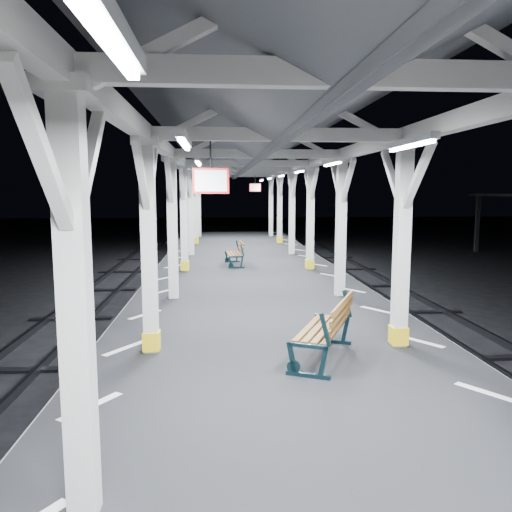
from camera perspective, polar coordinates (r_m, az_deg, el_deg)
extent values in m
plane|color=black|center=(6.80, 4.54, -23.84)|extent=(120.00, 120.00, 0.00)
cube|color=black|center=(6.55, 4.59, -20.10)|extent=(6.00, 50.00, 1.00)
cube|color=silver|center=(6.45, -18.33, -15.99)|extent=(1.00, 48.00, 0.01)
cube|color=silver|center=(7.12, 25.16, -14.05)|extent=(1.00, 48.00, 0.01)
cube|color=silver|center=(4.00, -19.89, -6.46)|extent=(0.22, 0.22, 3.20)
cube|color=silver|center=(3.95, -21.01, 17.61)|extent=(0.40, 0.40, 0.12)
cube|color=silver|center=(4.42, -18.64, 9.92)|extent=(0.10, 0.99, 0.99)
cube|color=silver|center=(3.37, -23.30, 10.59)|extent=(0.10, 0.99, 0.99)
cube|color=silver|center=(7.86, -12.13, 0.51)|extent=(0.22, 0.22, 3.20)
cube|color=silver|center=(7.84, -12.47, 12.64)|extent=(0.40, 0.40, 0.12)
cube|color=yellow|center=(8.16, -11.85, -9.44)|extent=(0.26, 0.26, 0.30)
cube|color=silver|center=(8.36, -11.83, 8.82)|extent=(0.10, 0.99, 0.99)
cube|color=silver|center=(7.27, -12.97, 9.02)|extent=(0.10, 0.99, 0.99)
cube|color=silver|center=(11.82, -9.52, 2.86)|extent=(0.22, 0.22, 3.20)
cube|color=silver|center=(11.81, -9.70, 10.92)|extent=(0.40, 0.40, 0.12)
cube|color=silver|center=(12.33, -9.41, 8.40)|extent=(0.10, 0.99, 0.99)
cube|color=silver|center=(11.24, -9.90, 8.49)|extent=(0.10, 0.99, 0.99)
cube|color=silver|center=(15.80, -8.22, 4.03)|extent=(0.22, 0.22, 3.20)
cube|color=silver|center=(15.79, -8.34, 10.05)|extent=(0.40, 0.40, 0.12)
cube|color=yellow|center=(15.95, -8.13, -1.07)|extent=(0.26, 0.26, 0.30)
cube|color=silver|center=(16.32, -8.17, 8.18)|extent=(0.10, 0.99, 0.99)
cube|color=silver|center=(15.22, -8.45, 8.23)|extent=(0.10, 0.99, 0.99)
cube|color=silver|center=(19.79, -7.45, 4.72)|extent=(0.22, 0.22, 3.20)
cube|color=silver|center=(19.78, -7.53, 9.53)|extent=(0.40, 0.40, 0.12)
cube|color=silver|center=(20.31, -7.42, 8.04)|extent=(0.10, 0.99, 0.99)
cube|color=silver|center=(19.22, -7.59, 8.07)|extent=(0.10, 0.99, 0.99)
cube|color=silver|center=(23.78, -6.93, 5.19)|extent=(0.22, 0.22, 3.20)
cube|color=silver|center=(23.77, -6.99, 9.19)|extent=(0.40, 0.40, 0.12)
cube|color=yellow|center=(23.88, -6.88, 1.78)|extent=(0.26, 0.26, 0.30)
cube|color=silver|center=(24.31, -6.91, 7.95)|extent=(0.10, 0.99, 0.99)
cube|color=silver|center=(23.21, -7.04, 7.97)|extent=(0.10, 0.99, 0.99)
cube|color=silver|center=(27.77, -6.56, 5.52)|extent=(0.22, 0.22, 3.20)
cube|color=silver|center=(27.77, -6.61, 8.94)|extent=(0.40, 0.40, 0.12)
cube|color=silver|center=(28.31, -6.55, 7.88)|extent=(0.10, 0.99, 0.99)
cube|color=silver|center=(27.21, -6.64, 7.90)|extent=(0.10, 0.99, 0.99)
cube|color=silver|center=(8.32, 16.31, 0.75)|extent=(0.22, 0.22, 3.20)
cube|color=silver|center=(8.30, 16.73, 12.21)|extent=(0.40, 0.40, 0.12)
cube|color=yellow|center=(8.60, 15.96, -8.69)|extent=(0.26, 0.26, 0.30)
cube|color=silver|center=(8.79, 15.31, 8.64)|extent=(0.10, 0.99, 0.99)
cube|color=silver|center=(7.76, 18.06, 8.73)|extent=(0.10, 0.99, 0.99)
cube|color=silver|center=(12.13, 9.67, 2.97)|extent=(0.22, 0.22, 3.20)
cube|color=silver|center=(12.12, 9.85, 10.82)|extent=(0.40, 0.40, 0.12)
cube|color=silver|center=(12.63, 9.18, 8.38)|extent=(0.10, 0.99, 0.99)
cube|color=silver|center=(11.56, 10.46, 8.44)|extent=(0.10, 0.99, 0.99)
cube|color=silver|center=(16.03, 6.23, 4.11)|extent=(0.22, 0.22, 3.20)
cube|color=silver|center=(16.02, 6.31, 10.05)|extent=(0.40, 0.40, 0.12)
cube|color=yellow|center=(16.18, 6.15, -0.92)|extent=(0.26, 0.26, 0.30)
cube|color=silver|center=(16.55, 5.93, 8.20)|extent=(0.10, 0.99, 0.99)
cube|color=silver|center=(15.47, 6.66, 8.24)|extent=(0.10, 0.99, 0.99)
cube|color=silver|center=(19.97, 4.13, 4.79)|extent=(0.22, 0.22, 3.20)
cube|color=silver|center=(19.96, 4.17, 9.56)|extent=(0.40, 0.40, 0.12)
cube|color=silver|center=(20.50, 3.93, 8.08)|extent=(0.10, 0.99, 0.99)
cube|color=silver|center=(19.41, 4.40, 8.11)|extent=(0.10, 0.99, 0.99)
cube|color=silver|center=(23.93, 2.72, 5.25)|extent=(0.22, 0.22, 3.20)
cube|color=silver|center=(23.93, 2.75, 9.22)|extent=(0.40, 0.40, 0.12)
cube|color=yellow|center=(24.03, 2.70, 1.86)|extent=(0.26, 0.26, 0.30)
cube|color=silver|center=(24.46, 2.58, 7.99)|extent=(0.10, 0.99, 0.99)
cube|color=silver|center=(23.37, 2.91, 8.01)|extent=(0.10, 0.99, 0.99)
cube|color=silver|center=(27.90, 1.71, 5.57)|extent=(0.22, 0.22, 3.20)
cube|color=silver|center=(27.90, 1.73, 8.98)|extent=(0.40, 0.40, 0.12)
cube|color=silver|center=(28.44, 1.61, 7.92)|extent=(0.10, 0.99, 0.99)
cube|color=silver|center=(27.34, 1.85, 7.94)|extent=(0.10, 0.99, 0.99)
cube|color=silver|center=(5.90, -15.32, 15.49)|extent=(0.18, 48.00, 0.24)
cube|color=silver|center=(6.49, 23.29, 14.39)|extent=(0.18, 48.00, 0.24)
cube|color=silver|center=(3.94, 9.99, 19.80)|extent=(4.20, 0.14, 0.20)
cube|color=silver|center=(7.84, 2.58, 13.69)|extent=(4.20, 0.14, 0.20)
cube|color=silver|center=(11.80, 0.20, 11.61)|extent=(4.20, 0.14, 0.20)
cube|color=silver|center=(15.79, -0.96, 10.56)|extent=(4.20, 0.14, 0.20)
cube|color=silver|center=(19.78, -1.65, 9.94)|extent=(4.20, 0.14, 0.20)
cube|color=silver|center=(23.77, -2.11, 9.53)|extent=(4.20, 0.14, 0.20)
cube|color=silver|center=(27.76, -2.43, 9.23)|extent=(4.20, 0.14, 0.20)
cube|color=silver|center=(6.07, 5.11, 24.38)|extent=(0.16, 48.00, 0.20)
cube|color=#4D5054|center=(5.91, -8.37, 20.98)|extent=(2.80, 49.00, 1.45)
cube|color=#4D5054|center=(6.31, 17.55, 19.86)|extent=(2.80, 49.00, 1.45)
cube|color=silver|center=(1.86, -17.29, 24.90)|extent=(0.10, 1.35, 0.08)
cube|color=white|center=(1.85, -17.23, 23.43)|extent=(0.05, 1.25, 0.05)
cube|color=silver|center=(5.78, -8.21, 13.05)|extent=(0.10, 1.35, 0.08)
cube|color=white|center=(5.77, -8.20, 12.56)|extent=(0.05, 1.25, 0.05)
cube|color=silver|center=(9.76, -6.62, 10.77)|extent=(0.10, 1.35, 0.08)
cube|color=white|center=(9.76, -6.61, 10.48)|extent=(0.05, 1.25, 0.05)
cube|color=silver|center=(13.75, -5.95, 9.81)|extent=(0.10, 1.35, 0.08)
cube|color=white|center=(13.75, -5.95, 9.61)|extent=(0.05, 1.25, 0.05)
cube|color=silver|center=(17.75, -5.59, 9.29)|extent=(0.10, 1.35, 0.08)
cube|color=white|center=(17.75, -5.59, 9.12)|extent=(0.05, 1.25, 0.05)
cube|color=silver|center=(21.75, -5.36, 8.95)|extent=(0.10, 1.35, 0.08)
cube|color=white|center=(21.74, -5.36, 8.82)|extent=(0.05, 1.25, 0.05)
cube|color=silver|center=(25.74, -5.21, 8.72)|extent=(0.10, 1.35, 0.08)
cube|color=white|center=(25.74, -5.21, 8.61)|extent=(0.05, 1.25, 0.05)
cube|color=silver|center=(6.18, 17.25, 12.43)|extent=(0.10, 1.35, 0.08)
cube|color=white|center=(6.17, 17.23, 11.97)|extent=(0.05, 1.25, 0.05)
cube|color=silver|center=(10.00, 8.71, 10.66)|extent=(0.10, 1.35, 0.08)
cube|color=white|center=(10.00, 8.70, 10.37)|extent=(0.05, 1.25, 0.05)
cube|color=silver|center=(13.93, 4.96, 9.80)|extent=(0.10, 1.35, 0.08)
cube|color=white|center=(13.92, 4.96, 9.59)|extent=(0.05, 1.25, 0.05)
cube|color=silver|center=(17.88, 2.88, 9.30)|extent=(0.10, 1.35, 0.08)
cube|color=white|center=(17.88, 2.88, 9.14)|extent=(0.05, 1.25, 0.05)
cube|color=silver|center=(21.86, 1.55, 8.97)|extent=(0.10, 1.35, 0.08)
cube|color=white|center=(21.86, 1.55, 8.84)|extent=(0.05, 1.25, 0.05)
cube|color=silver|center=(25.84, 0.64, 8.75)|extent=(0.10, 1.35, 0.08)
cube|color=white|center=(25.84, 0.64, 8.64)|extent=(0.05, 1.25, 0.05)
cylinder|color=black|center=(6.97, -5.21, 11.47)|extent=(0.02, 0.02, 0.36)
cube|color=red|center=(6.96, -5.18, 8.55)|extent=(0.50, 0.03, 0.35)
cube|color=white|center=(6.96, -5.18, 8.55)|extent=(0.44, 0.04, 0.29)
cylinder|color=black|center=(22.18, -0.10, 8.75)|extent=(0.02, 0.02, 0.36)
cube|color=red|center=(22.18, -0.10, 7.83)|extent=(0.50, 0.03, 0.35)
cube|color=white|center=(22.18, -0.10, 7.83)|extent=(0.44, 0.05, 0.29)
cube|color=black|center=(31.55, 23.97, 3.42)|extent=(0.20, 0.20, 3.30)
sphere|color=silver|center=(31.50, 24.12, 6.27)|extent=(0.20, 0.20, 0.20)
cube|color=black|center=(7.03, 5.96, -13.41)|extent=(0.59, 0.31, 0.06)
cube|color=black|center=(7.01, 4.15, -11.64)|extent=(0.17, 0.11, 0.48)
cube|color=black|center=(6.91, 7.68, -11.97)|extent=(0.15, 0.11, 0.48)
cube|color=black|center=(6.77, 7.92, -8.36)|extent=(0.17, 0.12, 0.45)
cube|color=black|center=(8.55, 8.75, -9.60)|extent=(0.59, 0.31, 0.06)
cube|color=black|center=(8.54, 7.26, -8.16)|extent=(0.17, 0.11, 0.48)
cube|color=black|center=(8.46, 10.16, -8.37)|extent=(0.15, 0.11, 0.48)
cube|color=black|center=(8.34, 10.37, -5.38)|extent=(0.17, 0.12, 0.45)
cube|color=brown|center=(7.70, 6.04, -8.13)|extent=(0.74, 1.47, 0.04)
cube|color=brown|center=(7.67, 7.02, -8.20)|extent=(0.74, 1.47, 0.04)
cube|color=brown|center=(7.64, 8.01, -8.28)|extent=(0.74, 1.47, 0.04)
cube|color=brown|center=(7.62, 9.01, -8.36)|extent=(0.74, 1.47, 0.04)
cube|color=brown|center=(7.57, 9.58, -7.34)|extent=(0.70, 1.45, 0.10)
cube|color=brown|center=(7.53, 9.75, -6.36)|extent=(0.70, 1.45, 0.10)
cube|color=brown|center=(7.50, 9.93, -5.37)|extent=(0.70, 1.45, 0.10)
cube|color=black|center=(16.36, -2.26, -1.33)|extent=(0.54, 0.09, 0.05)
cube|color=black|center=(16.31, -2.95, -0.73)|extent=(0.14, 0.05, 0.41)
cube|color=black|center=(16.35, -1.65, -0.70)|extent=(0.13, 0.05, 0.41)
cube|color=black|center=(16.30, -1.59, 0.66)|extent=(0.15, 0.05, 0.39)
cube|color=black|center=(17.76, -2.75, -0.63)|extent=(0.54, 0.09, 0.05)
cube|color=black|center=(17.71, -3.38, -0.08)|extent=(0.14, 0.05, 0.41)
cube|color=black|center=(17.75, -2.18, -0.05)|extent=(0.13, 0.05, 0.41)
cube|color=black|center=(17.70, -2.13, 1.20)|extent=(0.15, 0.05, 0.39)
cube|color=brown|center=(16.99, -3.12, 0.26)|extent=(0.17, 1.35, 0.03)
cube|color=brown|center=(17.00, -2.73, 0.27)|extent=(0.17, 1.35, 0.03)
cube|color=brown|center=(17.01, -2.34, 0.28)|extent=(0.17, 1.35, 0.03)
cube|color=brown|center=(17.02, -1.96, 0.29)|extent=(0.17, 1.35, 0.03)
cube|color=brown|center=(17.01, -1.75, 0.71)|extent=(0.14, 1.35, 0.08)
cube|color=brown|center=(17.00, -1.69, 1.09)|extent=(0.14, 1.35, 0.08)
cube|color=brown|center=(16.99, -1.63, 1.48)|extent=(0.14, 1.35, 0.08)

